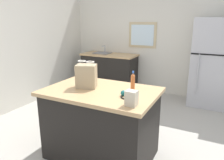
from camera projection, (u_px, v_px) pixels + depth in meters
ground at (118, 145)px, 3.10m from camera, size 6.32×6.32×0.00m
back_wall at (167, 40)px, 5.02m from camera, size 4.86×0.13×2.53m
kitchen_island at (101, 123)px, 2.77m from camera, size 1.36×0.92×0.90m
refrigerator at (211, 63)px, 4.36m from camera, size 0.72×0.66×1.77m
sink_counter at (109, 71)px, 5.50m from camera, size 1.36×0.62×1.09m
shopping_bag at (86, 76)px, 2.71m from camera, size 0.29×0.25×0.34m
small_box at (131, 98)px, 2.15m from camera, size 0.12×0.10×0.16m
bottle at (133, 81)px, 2.64m from camera, size 0.05×0.05×0.23m
ear_defenders at (127, 96)px, 2.39m from camera, size 0.20×0.20×0.06m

